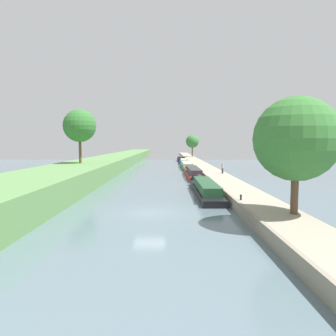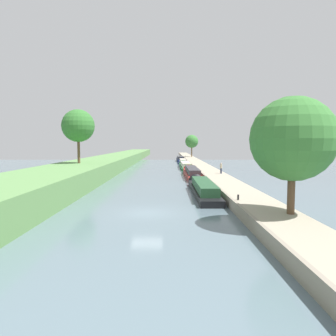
{
  "view_description": "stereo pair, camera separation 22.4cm",
  "coord_description": "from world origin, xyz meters",
  "px_view_note": "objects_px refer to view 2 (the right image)",
  "views": [
    {
      "loc": [
        1.48,
        -24.62,
        5.59
      ],
      "look_at": [
        1.67,
        32.69,
        1.0
      ],
      "focal_mm": 33.34,
      "sensor_mm": 36.0,
      "label": 1
    },
    {
      "loc": [
        1.7,
        -24.62,
        5.59
      ],
      "look_at": [
        1.67,
        32.69,
        1.0
      ],
      "focal_mm": 33.34,
      "sensor_mm": 36.0,
      "label": 2
    }
  ],
  "objects_px": {
    "mooring_bollard_near": "(238,197)",
    "mooring_bollard_far": "(186,157)",
    "narrowboat_navy": "(180,159)",
    "narrowboat_red": "(192,173)",
    "person_walking": "(221,168)",
    "narrowboat_blue": "(183,162)",
    "narrowboat_green": "(185,165)",
    "narrowboat_black": "(203,188)"
  },
  "relations": [
    {
      "from": "narrowboat_red",
      "to": "narrowboat_navy",
      "type": "height_order",
      "value": "narrowboat_red"
    },
    {
      "from": "narrowboat_blue",
      "to": "person_walking",
      "type": "xyz_separation_m",
      "value": [
        4.22,
        -36.91,
        1.23
      ]
    },
    {
      "from": "narrowboat_red",
      "to": "narrowboat_green",
      "type": "distance_m",
      "value": 17.89
    },
    {
      "from": "narrowboat_red",
      "to": "mooring_bollard_near",
      "type": "distance_m",
      "value": 26.65
    },
    {
      "from": "mooring_bollard_near",
      "to": "mooring_bollard_far",
      "type": "height_order",
      "value": "same"
    },
    {
      "from": "narrowboat_black",
      "to": "narrowboat_green",
      "type": "distance_m",
      "value": 35.3
    },
    {
      "from": "narrowboat_black",
      "to": "narrowboat_navy",
      "type": "bearing_deg",
      "value": 90.01
    },
    {
      "from": "narrowboat_red",
      "to": "person_walking",
      "type": "bearing_deg",
      "value": -44.01
    },
    {
      "from": "narrowboat_navy",
      "to": "narrowboat_blue",
      "type": "bearing_deg",
      "value": -89.37
    },
    {
      "from": "narrowboat_navy",
      "to": "mooring_bollard_near",
      "type": "bearing_deg",
      "value": -88.45
    },
    {
      "from": "narrowboat_green",
      "to": "mooring_bollard_far",
      "type": "height_order",
      "value": "narrowboat_green"
    },
    {
      "from": "narrowboat_green",
      "to": "mooring_bollard_far",
      "type": "bearing_deg",
      "value": 86.66
    },
    {
      "from": "narrowboat_red",
      "to": "narrowboat_navy",
      "type": "bearing_deg",
      "value": 90.14
    },
    {
      "from": "narrowboat_blue",
      "to": "person_walking",
      "type": "height_order",
      "value": "person_walking"
    },
    {
      "from": "narrowboat_black",
      "to": "narrowboat_blue",
      "type": "relative_size",
      "value": 1.45
    },
    {
      "from": "person_walking",
      "to": "mooring_bollard_far",
      "type": "bearing_deg",
      "value": 92.46
    },
    {
      "from": "mooring_bollard_near",
      "to": "mooring_bollard_far",
      "type": "xyz_separation_m",
      "value": [
        0.0,
        78.32,
        0.0
      ]
    },
    {
      "from": "narrowboat_black",
      "to": "mooring_bollard_near",
      "type": "bearing_deg",
      "value": -78.02
    },
    {
      "from": "narrowboat_navy",
      "to": "narrowboat_black",
      "type": "bearing_deg",
      "value": -89.99
    },
    {
      "from": "narrowboat_blue",
      "to": "narrowboat_green",
      "type": "bearing_deg",
      "value": -90.61
    },
    {
      "from": "narrowboat_black",
      "to": "mooring_bollard_near",
      "type": "height_order",
      "value": "narrowboat_black"
    },
    {
      "from": "narrowboat_blue",
      "to": "narrowboat_navy",
      "type": "height_order",
      "value": "narrowboat_navy"
    },
    {
      "from": "narrowboat_black",
      "to": "narrowboat_green",
      "type": "height_order",
      "value": "narrowboat_black"
    },
    {
      "from": "narrowboat_green",
      "to": "narrowboat_blue",
      "type": "bearing_deg",
      "value": 89.39
    },
    {
      "from": "mooring_bollard_far",
      "to": "narrowboat_black",
      "type": "bearing_deg",
      "value": -91.61
    },
    {
      "from": "narrowboat_navy",
      "to": "person_walking",
      "type": "relative_size",
      "value": 8.11
    },
    {
      "from": "person_walking",
      "to": "mooring_bollard_far",
      "type": "relative_size",
      "value": 3.69
    },
    {
      "from": "narrowboat_black",
      "to": "person_walking",
      "type": "distance_m",
      "value": 14.04
    },
    {
      "from": "narrowboat_green",
      "to": "mooring_bollard_near",
      "type": "height_order",
      "value": "narrowboat_green"
    },
    {
      "from": "narrowboat_blue",
      "to": "narrowboat_navy",
      "type": "distance_m",
      "value": 12.95
    },
    {
      "from": "mooring_bollard_near",
      "to": "mooring_bollard_far",
      "type": "bearing_deg",
      "value": 90.0
    },
    {
      "from": "narrowboat_red",
      "to": "person_walking",
      "type": "relative_size",
      "value": 10.35
    },
    {
      "from": "narrowboat_red",
      "to": "narrowboat_blue",
      "type": "relative_size",
      "value": 1.51
    },
    {
      "from": "narrowboat_green",
      "to": "mooring_bollard_far",
      "type": "distance_m",
      "value": 33.91
    },
    {
      "from": "narrowboat_navy",
      "to": "narrowboat_red",
      "type": "bearing_deg",
      "value": -89.86
    },
    {
      "from": "narrowboat_red",
      "to": "narrowboat_navy",
      "type": "distance_m",
      "value": 45.76
    },
    {
      "from": "narrowboat_black",
      "to": "narrowboat_green",
      "type": "relative_size",
      "value": 0.96
    },
    {
      "from": "narrowboat_green",
      "to": "narrowboat_blue",
      "type": "distance_m",
      "value": 14.92
    },
    {
      "from": "person_walking",
      "to": "mooring_bollard_near",
      "type": "relative_size",
      "value": 3.69
    },
    {
      "from": "narrowboat_green",
      "to": "narrowboat_red",
      "type": "bearing_deg",
      "value": -89.59
    },
    {
      "from": "narrowboat_red",
      "to": "narrowboat_blue",
      "type": "height_order",
      "value": "narrowboat_red"
    },
    {
      "from": "narrowboat_navy",
      "to": "mooring_bollard_near",
      "type": "distance_m",
      "value": 72.36
    }
  ]
}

